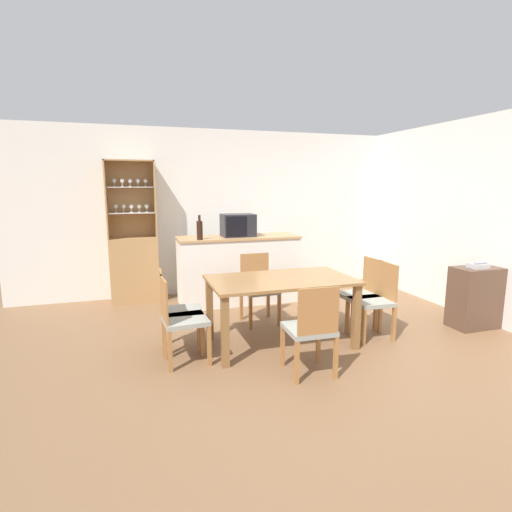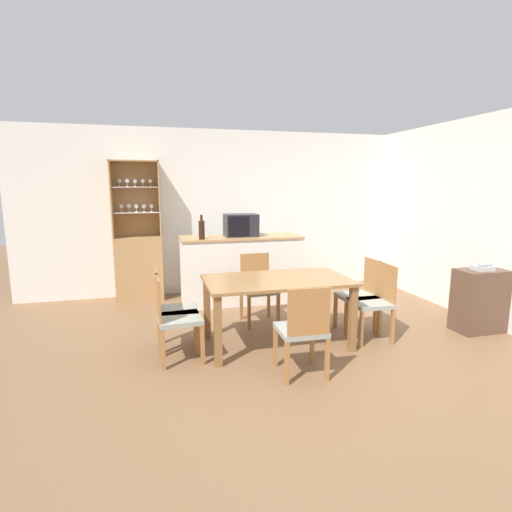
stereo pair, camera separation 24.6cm
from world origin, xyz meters
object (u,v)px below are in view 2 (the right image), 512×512
dining_chair_side_left_far (173,310)px  dining_chair_side_left_near (175,318)px  dining_chair_side_right_near (373,302)px  microwave (241,225)px  side_cabinet (479,300)px  dining_chair_head_far (258,288)px  display_cabinet (139,258)px  dining_chair_side_right_far (361,295)px  dining_table (277,288)px  dining_chair_head_near (302,330)px  telephone (483,268)px  wine_bottle (202,229)px

dining_chair_side_left_far → dining_chair_side_left_near: (0.00, -0.27, 0.00)m
dining_chair_side_right_near → microwave: 2.23m
dining_chair_side_left_near → side_cabinet: size_ratio=1.15×
side_cabinet → dining_chair_head_far: bearing=158.1°
display_cabinet → dining_chair_side_left_far: 2.11m
dining_chair_side_right_near → dining_chair_side_right_far: same height
dining_table → dining_chair_head_far: size_ratio=1.79×
dining_chair_head_near → telephone: bearing=14.0°
dining_chair_side_left_far → dining_chair_side_left_near: bearing=3.0°
dining_chair_head_near → side_cabinet: (2.42, 0.54, -0.06)m
dining_chair_head_far → dining_chair_side_left_far: bearing=28.1°
microwave → dining_table: bearing=-89.6°
dining_chair_head_near → dining_chair_side_left_far: bearing=142.3°
dining_chair_head_near → microwave: (-0.01, 2.44, 0.70)m
dining_table → dining_chair_side_right_near: (1.08, -0.13, -0.19)m
wine_bottle → dining_chair_side_right_far: bearing=-38.7°
dining_chair_side_right_near → dining_chair_head_near: size_ratio=1.00×
dining_table → dining_chair_side_right_near: size_ratio=1.79×
microwave → telephone: 3.11m
dining_chair_side_left_near → dining_chair_side_right_far: size_ratio=1.00×
dining_chair_side_right_near → telephone: size_ratio=4.19×
dining_chair_side_left_near → microwave: size_ratio=1.83×
dining_chair_side_left_near → dining_chair_head_near: (1.07, -0.62, 0.00)m
dining_table → telephone: (2.40, -0.24, 0.15)m
dining_chair_side_left_near → telephone: dining_chair_side_left_near is taller
dining_table → wine_bottle: 1.67m
dining_table → display_cabinet: bearing=123.6°
dining_table → side_cabinet: bearing=-5.2°
dining_chair_side_left_near → wine_bottle: size_ratio=2.55×
display_cabinet → wine_bottle: bearing=-40.1°
telephone → microwave: bearing=141.3°
dining_chair_side_left_far → wine_bottle: wine_bottle is taller
microwave → display_cabinet: bearing=160.5°
dining_chair_head_far → wine_bottle: size_ratio=2.55×
dining_table → dining_chair_side_left_near: bearing=-172.9°
dining_chair_side_right_near → dining_table: bearing=85.1°
dining_chair_side_right_near → dining_chair_side_left_near: (-2.15, -0.00, 0.00)m
dining_chair_side_left_far → side_cabinet: 3.51m
display_cabinet → dining_chair_head_far: 2.06m
dining_chair_side_left_far → wine_bottle: (0.47, 1.34, 0.68)m
display_cabinet → dining_chair_side_right_far: 3.28m
side_cabinet → telephone: size_ratio=3.64×
dining_chair_head_far → dining_table: bearing=88.2°
dining_chair_side_left_near → wine_bottle: (0.47, 1.61, 0.68)m
dining_chair_head_near → dining_table: bearing=91.8°
display_cabinet → wine_bottle: 1.22m
dining_chair_side_left_near → microwave: 2.22m
dining_chair_side_right_far → microwave: 2.02m
dining_chair_side_right_far → wine_bottle: size_ratio=2.55×
dining_chair_side_right_far → telephone: (1.32, -0.38, 0.34)m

